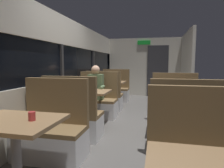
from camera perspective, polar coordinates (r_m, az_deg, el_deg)
ground_plane at (r=4.01m, az=5.08°, el=-13.17°), size 3.30×9.20×0.02m
carriage_window_panel_left at (r=4.23m, az=-14.67°, el=3.16°), size 0.09×8.48×2.30m
carriage_end_bulkhead at (r=7.96m, az=9.64°, el=4.76°), size 2.90×0.11×2.30m
carriage_aisle_panel_right at (r=6.82m, az=20.86°, el=4.34°), size 0.08×2.40×2.30m
dining_table_near_window at (r=2.27m, az=-26.44°, el=-11.76°), size 0.90×0.70×0.74m
bench_near_window_facing_entry at (r=2.91m, az=-17.17°, el=-13.91°), size 0.95×0.50×1.10m
dining_table_mid_window at (r=4.10m, az=-7.26°, el=-3.38°), size 0.90×0.70×0.74m
bench_mid_window_facing_end at (r=3.54m, az=-11.12°, el=-10.15°), size 0.95×0.50×1.10m
bench_mid_window_facing_entry at (r=4.81m, az=-4.35°, el=-5.71°), size 0.95×0.50×1.10m
dining_table_far_window at (r=6.13m, az=-0.42°, el=-0.19°), size 0.90×0.70×0.74m
bench_far_window_facing_end at (r=5.51m, az=-2.08°, el=-4.19°), size 0.95×0.50×1.10m
bench_far_window_facing_entry at (r=6.85m, az=0.91°, el=-2.16°), size 0.95×0.50×1.10m
dining_table_rear_aisle at (r=3.68m, az=18.83°, el=-4.74°), size 0.90×0.70×0.74m
bench_rear_aisle_facing_end at (r=3.09m, az=20.01°, el=-12.84°), size 0.95×0.50×1.10m
bench_rear_aisle_facing_entry at (r=4.43m, az=17.74°, el=-7.02°), size 0.95×0.50×1.10m
seated_passenger at (r=4.70m, az=-4.63°, el=-3.39°), size 0.47×0.55×1.26m
coffee_cup_primary at (r=2.13m, az=-22.34°, el=-8.68°), size 0.07×0.07×0.09m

